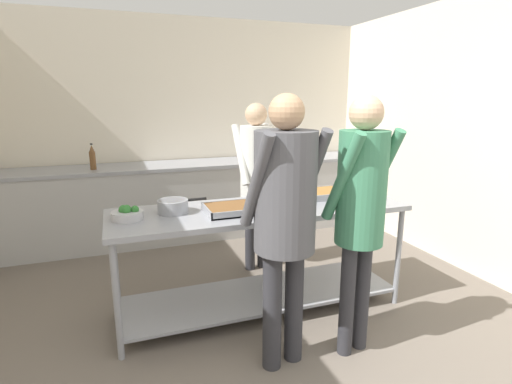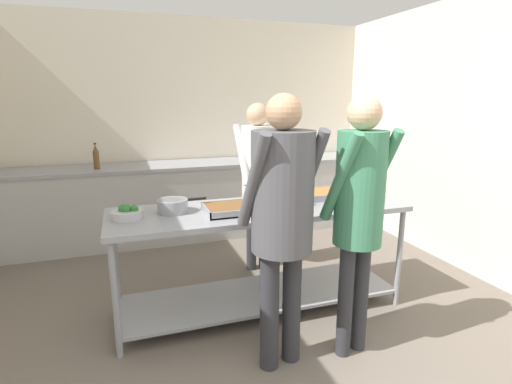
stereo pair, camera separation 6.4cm
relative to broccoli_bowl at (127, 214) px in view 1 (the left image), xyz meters
The scene contains 14 objects.
wall_rear 2.52m from the broccoli_bowl, 68.00° to the left, with size 4.60×0.06×2.65m.
wall_right 3.24m from the broccoli_bowl, ahead, with size 0.06×4.33×2.65m.
back_counter 2.19m from the broccoli_bowl, 64.30° to the left, with size 4.44×0.65×0.92m.
serving_counter 1.04m from the broccoli_bowl, ahead, with size 2.30×0.72×0.86m.
broccoli_bowl is the anchor object (origin of this frame).
sauce_pan 0.33m from the broccoli_bowl, 10.58° to the left, with size 0.36×0.22×0.10m.
serving_tray_greens 0.74m from the broccoli_bowl, ahead, with size 0.38×0.32×0.05m.
serving_tray_vegetables 1.17m from the broccoli_bowl, ahead, with size 0.43×0.27×0.05m.
serving_tray_roast 1.62m from the broccoli_bowl, ahead, with size 0.38×0.32×0.05m.
plate_stack 1.97m from the broccoli_bowl, ahead, with size 0.25×0.25×0.06m.
guest_serving_left 1.15m from the broccoli_bowl, 38.93° to the right, with size 0.52×0.41×1.72m.
guest_serving_right 1.59m from the broccoli_bowl, 28.47° to the right, with size 0.45×0.39×1.71m.
cook_behind_counter 1.44m from the broccoli_bowl, 31.39° to the left, with size 0.43×0.36×1.65m.
water_bottle 1.87m from the broccoli_bowl, 98.55° to the left, with size 0.06×0.06×0.29m.
Camera 1 is at (-0.99, -0.91, 1.70)m, focal length 28.00 mm.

